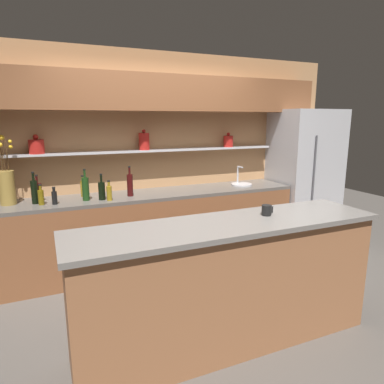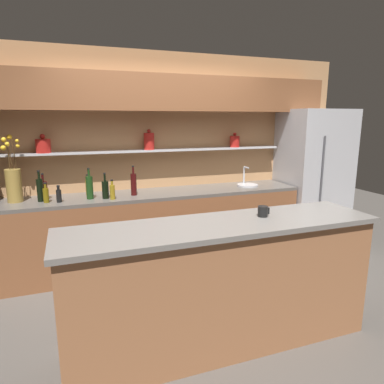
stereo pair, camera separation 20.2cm
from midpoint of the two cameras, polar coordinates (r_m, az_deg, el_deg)
name	(u,v)px [view 2 (the right image)]	position (r m, az deg, el deg)	size (l,w,h in m)	color
ground_plane	(201,313)	(3.41, 3.26, -19.58)	(12.00, 12.00, 0.00)	#4C4742
back_wall_unit	(157,138)	(4.36, -4.54, 8.88)	(5.20, 0.44, 2.60)	tan
back_counter_unit	(155,229)	(4.25, -4.82, -6.19)	(3.66, 0.62, 0.92)	brown
island_counter	(222,284)	(2.81, 7.11, -15.07)	(2.47, 0.61, 1.02)	#99603D
refrigerator	(312,179)	(5.16, 20.51, 2.05)	(0.87, 0.73, 1.92)	#B7B7BC
flower_vase	(14,183)	(4.04, -26.34, 1.41)	(0.18, 0.20, 0.71)	olive
sink_fixture	(247,184)	(4.62, 10.42, 1.34)	(0.28, 0.28, 0.25)	#B7B7BC
bottle_oil_0	(88,187)	(4.11, -15.62, 0.85)	(0.05, 0.05, 0.25)	olive
bottle_wine_1	(44,190)	(4.05, -22.19, 0.28)	(0.08, 0.08, 0.29)	#380C0C
bottle_wine_2	(134,184)	(4.00, -8.28, 1.35)	(0.07, 0.07, 0.35)	#380C0C
bottle_oil_3	(112,191)	(3.84, -11.67, 0.07)	(0.06, 0.06, 0.22)	olive
bottle_wine_4	(40,190)	(3.96, -22.67, 0.37)	(0.07, 0.07, 0.34)	black
bottle_wine_5	(90,187)	(3.91, -15.29, 0.78)	(0.08, 0.08, 0.35)	#193814
bottle_oil_6	(46,195)	(3.89, -21.81, -0.43)	(0.06, 0.06, 0.22)	brown
bottle_wine_7	(105,189)	(3.89, -12.81, 0.44)	(0.07, 0.07, 0.29)	black
bottle_sauce_8	(59,195)	(3.86, -19.93, -0.52)	(0.05, 0.05, 0.18)	black
coffee_mug	(263,211)	(2.83, 13.75, -3.17)	(0.10, 0.08, 0.09)	black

